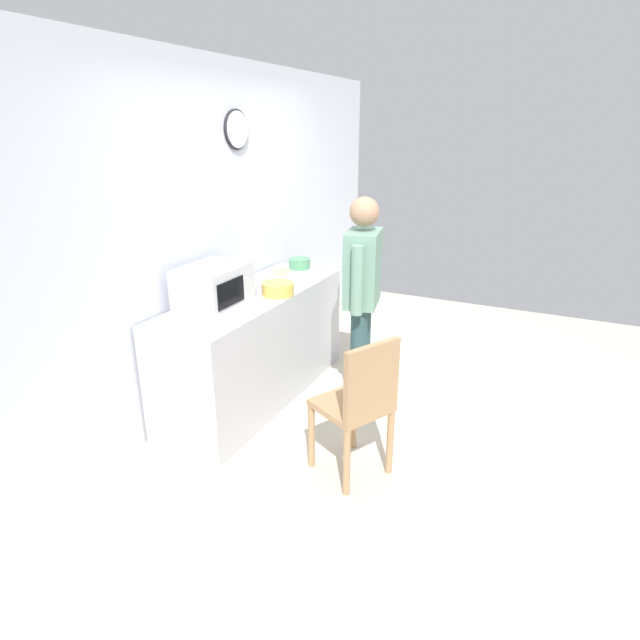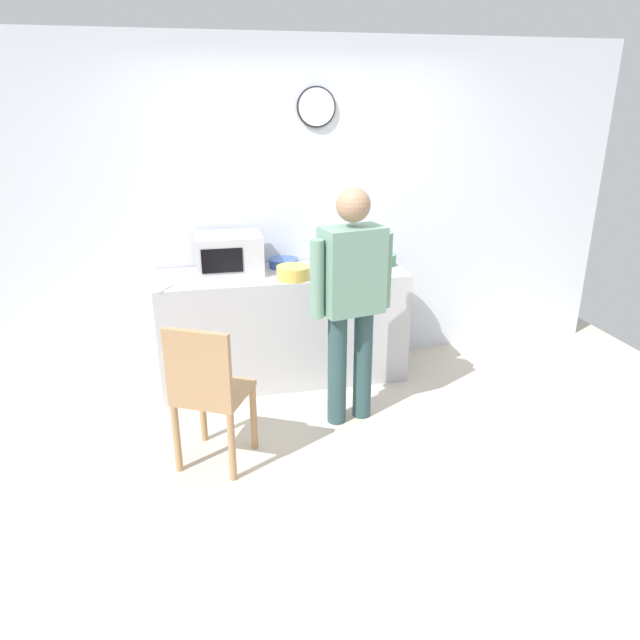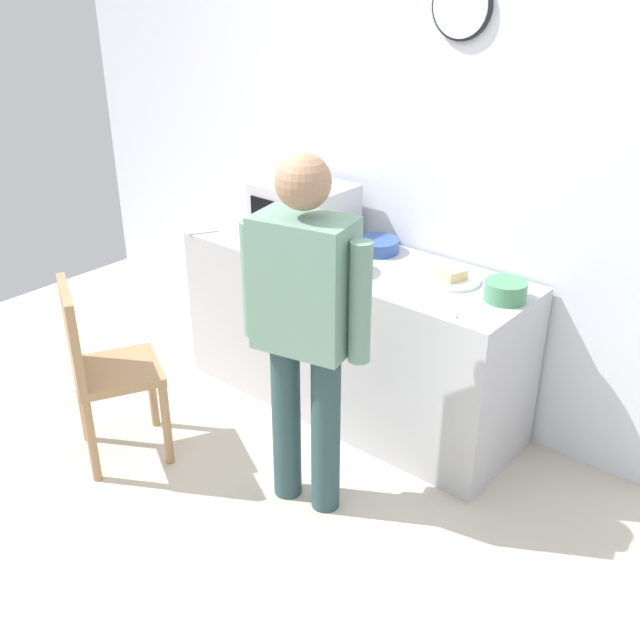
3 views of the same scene
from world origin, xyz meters
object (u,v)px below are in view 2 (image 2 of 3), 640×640
at_px(salad_bowl, 384,259).
at_px(cereal_bowl, 284,263).
at_px(mixing_bowl, 293,273).
at_px(microwave, 229,254).
at_px(person_standing, 352,292).
at_px(fork_utensil, 166,289).
at_px(wooden_chair, 208,390).
at_px(spoon_utensil, 377,276).
at_px(sandwich_plate, 348,264).

relative_size(salad_bowl, cereal_bowl, 0.82).
distance_m(cereal_bowl, mixing_bowl, 0.34).
xyz_separation_m(microwave, person_standing, (0.74, -0.84, -0.09)).
bearing_deg(salad_bowl, fork_utensil, -170.48).
bearing_deg(fork_utensil, wooden_chair, -75.29).
bearing_deg(salad_bowl, cereal_bowl, 172.15).
distance_m(mixing_bowl, fork_utensil, 0.93).
xyz_separation_m(cereal_bowl, mixing_bowl, (0.02, -0.34, 0.01)).
distance_m(salad_bowl, mixing_bowl, 0.81).
xyz_separation_m(fork_utensil, spoon_utensil, (1.55, -0.01, 0.00)).
relative_size(cereal_bowl, mixing_bowl, 0.93).
height_order(spoon_utensil, person_standing, person_standing).
height_order(salad_bowl, cereal_bowl, salad_bowl).
bearing_deg(sandwich_plate, mixing_bowl, -152.51).
bearing_deg(salad_bowl, person_standing, -121.24).
height_order(cereal_bowl, fork_utensil, cereal_bowl).
relative_size(salad_bowl, wooden_chair, 0.20).
bearing_deg(spoon_utensil, cereal_bowl, 147.70).
bearing_deg(microwave, cereal_bowl, 10.43).
bearing_deg(cereal_bowl, mixing_bowl, -86.72).
xyz_separation_m(salad_bowl, wooden_chair, (-1.47, -1.19, -0.41)).
height_order(person_standing, wooden_chair, person_standing).
relative_size(microwave, spoon_utensil, 2.94).
relative_size(sandwich_plate, wooden_chair, 0.30).
bearing_deg(mixing_bowl, fork_utensil, -176.46).
distance_m(microwave, cereal_bowl, 0.46).
bearing_deg(fork_utensil, mixing_bowl, 3.54).
bearing_deg(mixing_bowl, wooden_chair, -125.47).
distance_m(cereal_bowl, spoon_utensil, 0.77).
bearing_deg(sandwich_plate, wooden_chair, -133.95).
bearing_deg(salad_bowl, mixing_bowl, -163.67).
bearing_deg(spoon_utensil, microwave, 163.07).
bearing_deg(person_standing, fork_utensil, 156.63).
distance_m(mixing_bowl, spoon_utensil, 0.63).
relative_size(sandwich_plate, mixing_bowl, 1.11).
bearing_deg(microwave, fork_utensil, -146.09).
distance_m(sandwich_plate, person_standing, 0.86).
distance_m(microwave, person_standing, 1.12).
xyz_separation_m(microwave, wooden_chair, (-0.23, -1.22, -0.51)).
distance_m(cereal_bowl, person_standing, 0.97).
xyz_separation_m(microwave, mixing_bowl, (0.45, -0.26, -0.10)).
relative_size(cereal_bowl, fork_utensil, 1.37).
xyz_separation_m(spoon_utensil, person_standing, (-0.34, -0.51, 0.06)).
xyz_separation_m(sandwich_plate, wooden_chair, (-1.17, -1.22, -0.38)).
xyz_separation_m(sandwich_plate, fork_utensil, (-1.41, -0.31, -0.01)).
xyz_separation_m(spoon_utensil, wooden_chair, (-1.31, -0.89, -0.37)).
bearing_deg(fork_utensil, sandwich_plate, 12.40).
height_order(sandwich_plate, fork_utensil, sandwich_plate).
height_order(microwave, person_standing, person_standing).
xyz_separation_m(salad_bowl, cereal_bowl, (-0.80, 0.11, -0.01)).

